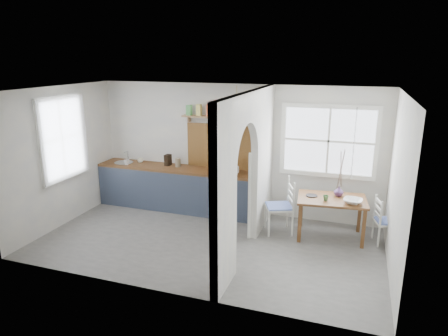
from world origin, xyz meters
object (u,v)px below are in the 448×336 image
(vase, at_px, (339,191))
(dining_table, at_px, (331,218))
(kettle, at_px, (234,169))
(chair_left, at_px, (279,206))
(chair_right, at_px, (387,221))

(vase, bearing_deg, dining_table, -120.39)
(kettle, distance_m, vase, 1.99)
(chair_left, bearing_deg, vase, 81.12)
(dining_table, relative_size, kettle, 5.01)
(dining_table, height_order, chair_left, chair_left)
(chair_right, bearing_deg, vase, 67.19)
(chair_left, height_order, chair_right, chair_left)
(dining_table, xyz_separation_m, kettle, (-1.88, 0.28, 0.65))
(chair_right, bearing_deg, dining_table, 78.07)
(chair_left, bearing_deg, chair_right, 71.60)
(chair_left, height_order, kettle, kettle)
(chair_left, bearing_deg, dining_table, 72.54)
(chair_right, bearing_deg, kettle, 70.24)
(dining_table, xyz_separation_m, vase, (0.10, 0.16, 0.45))
(chair_right, height_order, kettle, kettle)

